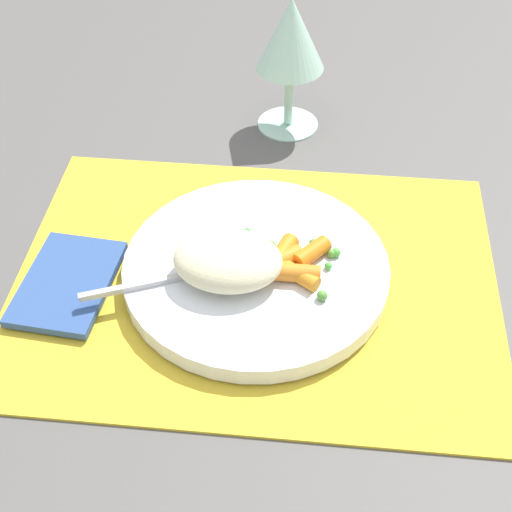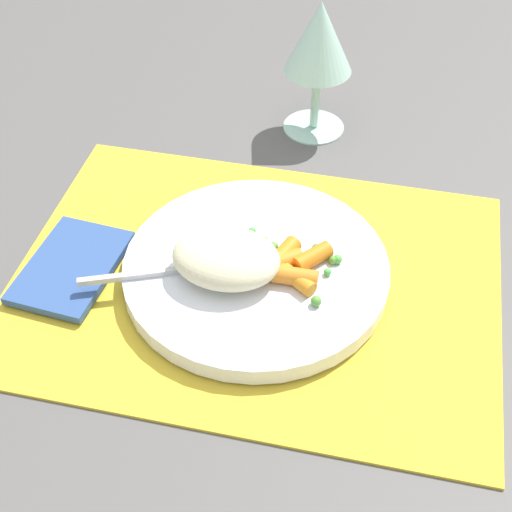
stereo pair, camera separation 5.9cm
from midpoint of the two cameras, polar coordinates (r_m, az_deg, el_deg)
name	(u,v)px [view 2 (the right image)]	position (r m, az deg, el deg)	size (l,w,h in m)	color
ground_plane	(256,281)	(0.72, 2.35, -2.03)	(2.40, 2.40, 0.00)	#565451
placemat	(256,279)	(0.71, 2.36, -1.87)	(0.46, 0.35, 0.01)	gold
plate	(256,270)	(0.71, 2.39, -1.20)	(0.25, 0.25, 0.02)	white
rice_mound	(226,258)	(0.68, 0.17, -0.26)	(0.10, 0.08, 0.04)	beige
carrot_portion	(288,266)	(0.69, 4.96, -0.84)	(0.08, 0.07, 0.02)	orange
pea_scatter	(291,258)	(0.70, 5.08, -0.22)	(0.10, 0.09, 0.01)	#4E9F31
fork	(212,266)	(0.69, -0.96, -0.91)	(0.20, 0.09, 0.01)	#BDBDBD
wine_glass	(319,41)	(0.86, 6.91, 16.02)	(0.08, 0.08, 0.16)	#B2E0CC
napkin	(71,267)	(0.73, -11.82, -0.91)	(0.08, 0.12, 0.01)	#33518C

